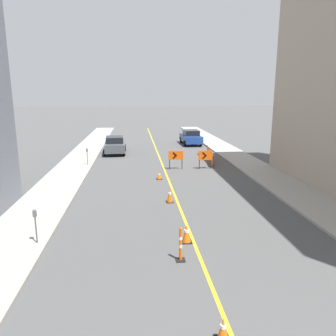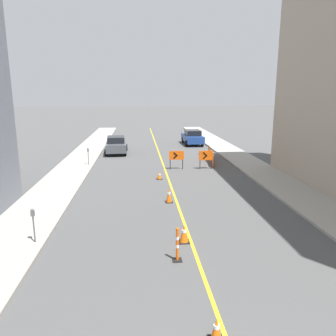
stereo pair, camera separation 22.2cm
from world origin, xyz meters
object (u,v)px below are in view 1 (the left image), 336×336
arrow_barricade_secondary (205,156)px  parking_meter_near_curb (35,219)px  traffic_cone_third (170,195)px  parked_car_curb_near (115,145)px  delineator_post_front (181,246)px  traffic_cone_nearest (223,329)px  parked_car_curb_mid (191,137)px  parking_meter_far_curb (87,153)px  traffic_cone_fourth (159,176)px  arrow_barricade_primary (176,156)px  traffic_cone_second (187,233)px

arrow_barricade_secondary → parking_meter_near_curb: bearing=-128.7°
traffic_cone_third → parked_car_curb_near: size_ratio=0.17×
arrow_barricade_secondary → delineator_post_front: bearing=-107.5°
parking_meter_near_curb → parked_car_curb_near: bearing=84.6°
traffic_cone_nearest → parked_car_curb_mid: parked_car_curb_mid is taller
arrow_barricade_secondary → parked_car_curb_near: bearing=131.9°
traffic_cone_nearest → parking_meter_far_curb: parking_meter_far_curb is taller
traffic_cone_fourth → arrow_barricade_primary: bearing=62.5°
delineator_post_front → arrow_barricade_primary: size_ratio=0.87×
arrow_barricade_secondary → parking_meter_near_curb: (-8.73, -11.69, 0.08)m
parking_meter_far_curb → traffic_cone_fourth: bearing=-40.5°
arrow_barricade_primary → parked_car_curb_near: size_ratio=0.31×
parked_car_curb_near → parked_car_curb_mid: size_ratio=1.01×
delineator_post_front → parked_car_curb_near: 20.77m
arrow_barricade_primary → parked_car_curb_mid: size_ratio=0.31×
parked_car_curb_mid → parking_meter_near_curb: size_ratio=3.39×
parking_meter_near_curb → arrow_barricade_secondary: bearing=53.3°
traffic_cone_third → delineator_post_front: bearing=-92.7°
traffic_cone_second → traffic_cone_third: bearing=91.6°
arrow_barricade_primary → arrow_barricade_secondary: (2.16, -0.13, -0.02)m
traffic_cone_fourth → parking_meter_near_curb: parking_meter_near_curb is taller
traffic_cone_nearest → arrow_barricade_secondary: 17.29m
delineator_post_front → arrow_barricade_secondary: arrow_barricade_secondary is taller
parked_car_curb_mid → parking_meter_near_curb: (-9.70, -23.62, 0.24)m
traffic_cone_third → traffic_cone_fourth: 4.69m
arrow_barricade_secondary → arrow_barricade_primary: bearing=174.5°
traffic_cone_nearest → parked_car_curb_mid: 29.21m
traffic_cone_third → arrow_barricade_primary: arrow_barricade_primary is taller
parking_meter_far_curb → traffic_cone_third: bearing=-59.6°
arrow_barricade_secondary → parked_car_curb_mid: 11.97m
arrow_barricade_secondary → parked_car_curb_near: 10.03m
delineator_post_front → parking_meter_near_curb: bearing=162.4°
traffic_cone_fourth → arrow_barricade_secondary: bearing=36.1°
traffic_cone_nearest → traffic_cone_second: traffic_cone_second is taller
traffic_cone_second → parking_meter_far_curb: parking_meter_far_curb is taller
parking_meter_near_curb → parking_meter_far_curb: 13.47m
traffic_cone_fourth → arrow_barricade_primary: size_ratio=0.36×
delineator_post_front → parking_meter_far_curb: bearing=108.5°
traffic_cone_nearest → traffic_cone_second: size_ratio=0.83×
traffic_cone_second → traffic_cone_third: size_ratio=0.93×
traffic_cone_fourth → parked_car_curb_mid: parked_car_curb_mid is taller
traffic_cone_nearest → traffic_cone_fourth: traffic_cone_nearest is taller
traffic_cone_second → arrow_barricade_secondary: (3.27, 11.93, 0.61)m
traffic_cone_fourth → parking_meter_near_curb: (-5.14, -9.08, 0.79)m
traffic_cone_third → parked_car_curb_mid: bearing=77.2°
arrow_barricade_secondary → parked_car_curb_mid: size_ratio=0.31×
traffic_cone_nearest → parked_car_curb_near: (-3.71, 24.19, 0.52)m
traffic_cone_third → arrow_barricade_secondary: arrow_barricade_secondary is taller
delineator_post_front → parked_car_curb_mid: bearing=79.5°
arrow_barricade_secondary → parking_meter_far_curb: 8.91m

